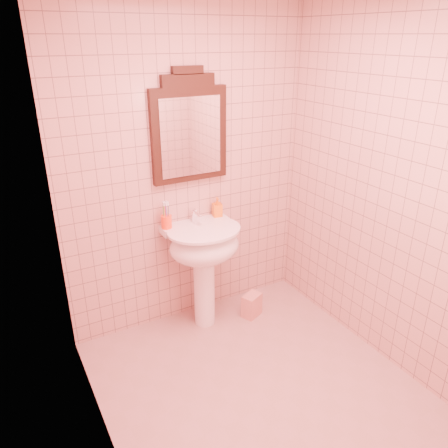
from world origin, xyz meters
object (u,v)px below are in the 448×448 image
toothbrush_cup (166,221)px  towel (252,305)px  mirror (189,130)px  pedestal_sink (204,252)px  soap_dispenser (217,207)px

toothbrush_cup → towel: (0.63, -0.25, -0.82)m
toothbrush_cup → mirror: bearing=12.4°
mirror → pedestal_sink: bearing=-90.0°
pedestal_sink → mirror: (-0.00, 0.20, 0.92)m
pedestal_sink → towel: (0.39, -0.10, -0.56)m
pedestal_sink → soap_dispenser: (0.21, 0.17, 0.28)m
mirror → toothbrush_cup: bearing=-167.6°
mirror → towel: mirror is taller
toothbrush_cup → towel: size_ratio=0.93×
toothbrush_cup → soap_dispenser: 0.45m
pedestal_sink → towel: 0.69m
towel → toothbrush_cup: bearing=158.2°
mirror → toothbrush_cup: 0.71m
pedestal_sink → towel: size_ratio=4.29×
pedestal_sink → soap_dispenser: size_ratio=5.40×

